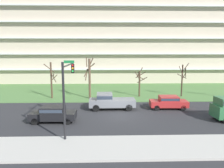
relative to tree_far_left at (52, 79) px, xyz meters
The scene contains 12 objects.
ground 12.86m from the tree_far_left, 42.63° to the right, with size 160.00×160.00×0.00m, color #2D2D30.
sidewalk_curb_near 19.10m from the tree_far_left, 60.77° to the right, with size 80.00×4.00×0.15m, color #BCB7AD.
grass_lawn_strip 11.10m from the tree_far_left, 30.81° to the left, with size 80.00×16.00×0.08m, color #547F42.
apartment_building 22.01m from the tree_far_left, 63.97° to the left, with size 52.50×11.76×18.59m.
tree_far_left is the anchor object (origin of this frame).
tree_left 5.44m from the tree_far_left, ahead, with size 1.65×1.35×5.94m.
tree_center 12.86m from the tree_far_left, ahead, with size 1.98×1.98×4.44m.
tree_right 19.22m from the tree_far_left, ahead, with size 1.71×1.72×5.09m.
sedan_black_near_left 10.98m from the tree_far_left, 76.22° to the right, with size 4.44×1.90×1.57m.
sedan_red_center_left 16.49m from the tree_far_left, 21.48° to the right, with size 4.46×1.95×1.57m.
pickup_gray_center_right 10.36m from the tree_far_left, 36.02° to the right, with size 5.42×2.07×1.95m.
traffic_signal_mast 14.06m from the tree_far_left, 71.03° to the right, with size 0.90×5.45×6.14m.
Camera 1 is at (-1.53, -23.00, 7.04)m, focal length 35.42 mm.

